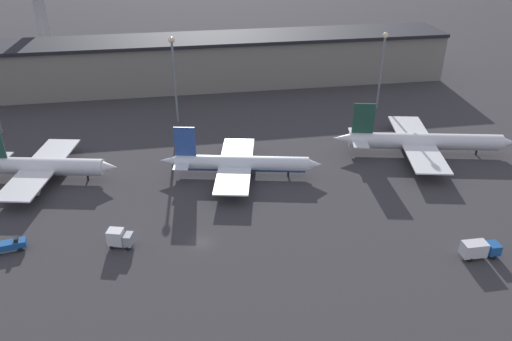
{
  "coord_description": "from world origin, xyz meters",
  "views": [
    {
      "loc": [
        -2.45,
        -82.17,
        61.76
      ],
      "look_at": [
        14.07,
        17.2,
        6.0
      ],
      "focal_mm": 35.0,
      "sensor_mm": 36.0,
      "label": 1
    }
  ],
  "objects_px": {
    "control_tower": "(39,4)",
    "airplane_0": "(44,167)",
    "service_vehicle_2": "(9,245)",
    "airplane_2": "(423,142)",
    "airplane_1": "(240,164)",
    "service_vehicle_0": "(479,249)",
    "service_vehicle_1": "(119,238)"
  },
  "relations": [
    {
      "from": "airplane_0",
      "to": "airplane_2",
      "type": "bearing_deg",
      "value": 10.59
    },
    {
      "from": "service_vehicle_0",
      "to": "airplane_1",
      "type": "bearing_deg",
      "value": 136.33
    },
    {
      "from": "airplane_1",
      "to": "service_vehicle_0",
      "type": "relative_size",
      "value": 5.37
    },
    {
      "from": "airplane_0",
      "to": "control_tower",
      "type": "bearing_deg",
      "value": 111.36
    },
    {
      "from": "service_vehicle_1",
      "to": "service_vehicle_2",
      "type": "xyz_separation_m",
      "value": [
        -21.56,
        2.16,
        -0.74
      ]
    },
    {
      "from": "service_vehicle_1",
      "to": "control_tower",
      "type": "xyz_separation_m",
      "value": [
        -35.3,
        122.13,
        23.7
      ]
    },
    {
      "from": "airplane_1",
      "to": "service_vehicle_1",
      "type": "distance_m",
      "value": 37.18
    },
    {
      "from": "control_tower",
      "to": "airplane_0",
      "type": "bearing_deg",
      "value": -80.49
    },
    {
      "from": "service_vehicle_2",
      "to": "airplane_0",
      "type": "bearing_deg",
      "value": 76.46
    },
    {
      "from": "airplane_1",
      "to": "control_tower",
      "type": "relative_size",
      "value": 0.9
    },
    {
      "from": "service_vehicle_2",
      "to": "airplane_2",
      "type": "bearing_deg",
      "value": 4.52
    },
    {
      "from": "service_vehicle_1",
      "to": "service_vehicle_2",
      "type": "height_order",
      "value": "service_vehicle_1"
    },
    {
      "from": "airplane_1",
      "to": "control_tower",
      "type": "distance_m",
      "value": 117.96
    },
    {
      "from": "airplane_2",
      "to": "control_tower",
      "type": "xyz_separation_m",
      "value": [
        -113.15,
        93.46,
        22.18
      ]
    },
    {
      "from": "airplane_2",
      "to": "service_vehicle_0",
      "type": "relative_size",
      "value": 6.47
    },
    {
      "from": "airplane_1",
      "to": "service_vehicle_0",
      "type": "xyz_separation_m",
      "value": [
        41.11,
        -39.73,
        -1.32
      ]
    },
    {
      "from": "airplane_0",
      "to": "service_vehicle_1",
      "type": "distance_m",
      "value": 36.75
    },
    {
      "from": "service_vehicle_0",
      "to": "control_tower",
      "type": "relative_size",
      "value": 0.17
    },
    {
      "from": "airplane_1",
      "to": "service_vehicle_0",
      "type": "bearing_deg",
      "value": -32.18
    },
    {
      "from": "service_vehicle_0",
      "to": "control_tower",
      "type": "xyz_separation_m",
      "value": [
        -104.0,
        136.96,
        23.83
      ]
    },
    {
      "from": "airplane_0",
      "to": "service_vehicle_1",
      "type": "relative_size",
      "value": 6.81
    },
    {
      "from": "airplane_0",
      "to": "service_vehicle_2",
      "type": "relative_size",
      "value": 5.25
    },
    {
      "from": "airplane_1",
      "to": "service_vehicle_1",
      "type": "bearing_deg",
      "value": -126.1
    },
    {
      "from": "service_vehicle_0",
      "to": "service_vehicle_1",
      "type": "xyz_separation_m",
      "value": [
        -68.7,
        14.84,
        0.12
      ]
    },
    {
      "from": "service_vehicle_1",
      "to": "service_vehicle_2",
      "type": "relative_size",
      "value": 0.77
    },
    {
      "from": "airplane_2",
      "to": "control_tower",
      "type": "relative_size",
      "value": 1.09
    },
    {
      "from": "airplane_1",
      "to": "service_vehicle_2",
      "type": "relative_size",
      "value": 5.83
    },
    {
      "from": "service_vehicle_2",
      "to": "service_vehicle_1",
      "type": "bearing_deg",
      "value": -16.14
    },
    {
      "from": "airplane_0",
      "to": "service_vehicle_2",
      "type": "distance_m",
      "value": 28.77
    },
    {
      "from": "service_vehicle_1",
      "to": "control_tower",
      "type": "bearing_deg",
      "value": 121.97
    },
    {
      "from": "airplane_2",
      "to": "airplane_1",
      "type": "bearing_deg",
      "value": -163.86
    },
    {
      "from": "airplane_2",
      "to": "service_vehicle_0",
      "type": "bearing_deg",
      "value": -90.04
    }
  ]
}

